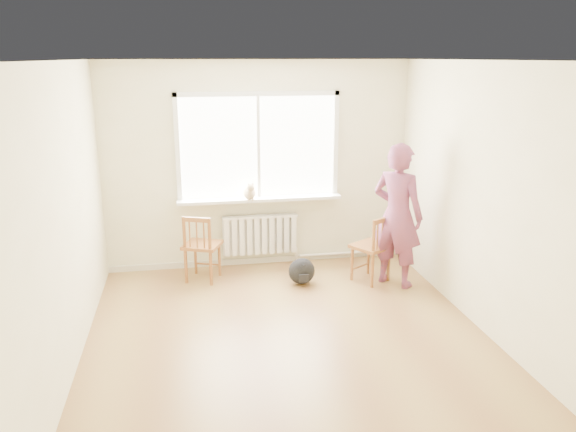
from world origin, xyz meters
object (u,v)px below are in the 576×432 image
chair_left (201,248)px  backpack (302,271)px  chair_right (374,249)px  person (397,215)px  cat (250,192)px

chair_left → backpack: (1.22, -0.32, -0.27)m
chair_right → person: (0.24, -0.12, 0.45)m
chair_left → backpack: chair_left is taller
chair_left → chair_right: bearing=-168.5°
person → backpack: size_ratio=5.34×
chair_left → backpack: size_ratio=2.62×
chair_left → person: bearing=-170.1°
chair_left → chair_right: (2.12, -0.41, -0.00)m
chair_left → chair_right: size_ratio=1.01×
person → chair_right: bearing=21.6°
backpack → chair_left: bearing=165.1°
person → cat: bearing=21.4°
backpack → person: bearing=-10.1°
backpack → cat: bearing=131.2°
cat → backpack: 1.23m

